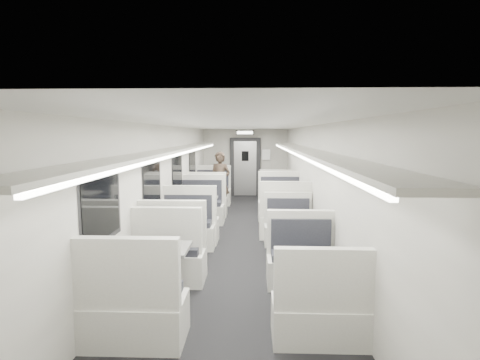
# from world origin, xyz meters

# --- Properties ---
(room) EXTENTS (3.24, 12.24, 2.64)m
(room) POSITION_xyz_m (0.00, 0.00, 1.20)
(room) COLOR black
(room) RESTS_ON ground
(booth_left_a) EXTENTS (1.13, 2.29, 1.23)m
(booth_left_a) POSITION_xyz_m (-1.00, 3.40, 0.41)
(booth_left_a) COLOR silver
(booth_left_a) RESTS_ON room
(booth_left_b) EXTENTS (1.12, 2.27, 1.21)m
(booth_left_b) POSITION_xyz_m (-1.00, 0.88, 0.41)
(booth_left_b) COLOR silver
(booth_left_b) RESTS_ON room
(booth_left_c) EXTENTS (1.07, 2.17, 1.16)m
(booth_left_c) POSITION_xyz_m (-1.00, -1.11, 0.39)
(booth_left_c) COLOR silver
(booth_left_c) RESTS_ON room
(booth_left_d) EXTENTS (1.12, 2.26, 1.21)m
(booth_left_d) POSITION_xyz_m (-1.00, -2.86, 0.41)
(booth_left_d) COLOR silver
(booth_left_d) RESTS_ON room
(booth_right_a) EXTENTS (1.02, 2.07, 1.11)m
(booth_right_a) POSITION_xyz_m (1.00, 3.47, 0.37)
(booth_right_a) COLOR silver
(booth_right_a) RESTS_ON room
(booth_right_b) EXTENTS (1.15, 2.33, 1.25)m
(booth_right_b) POSITION_xyz_m (1.00, 1.37, 0.42)
(booth_right_b) COLOR silver
(booth_right_b) RESTS_ON room
(booth_right_c) EXTENTS (0.96, 1.95, 1.05)m
(booth_right_c) POSITION_xyz_m (1.00, -0.77, 0.35)
(booth_right_c) COLOR silver
(booth_right_c) RESTS_ON room
(booth_right_d) EXTENTS (1.00, 2.04, 1.09)m
(booth_right_d) POSITION_xyz_m (1.00, -2.85, 0.36)
(booth_right_d) COLOR silver
(booth_right_d) RESTS_ON room
(passenger) EXTENTS (0.74, 0.61, 1.74)m
(passenger) POSITION_xyz_m (-0.66, 3.10, 0.87)
(passenger) COLOR black
(passenger) RESTS_ON room
(window_a) EXTENTS (0.02, 1.18, 0.84)m
(window_a) POSITION_xyz_m (-1.49, 3.40, 1.35)
(window_a) COLOR black
(window_a) RESTS_ON room
(window_b) EXTENTS (0.02, 1.18, 0.84)m
(window_b) POSITION_xyz_m (-1.49, 1.20, 1.35)
(window_b) COLOR black
(window_b) RESTS_ON room
(window_c) EXTENTS (0.02, 1.18, 0.84)m
(window_c) POSITION_xyz_m (-1.49, -1.00, 1.35)
(window_c) COLOR black
(window_c) RESTS_ON room
(window_d) EXTENTS (0.02, 1.18, 0.84)m
(window_d) POSITION_xyz_m (-1.49, -3.20, 1.35)
(window_d) COLOR black
(window_d) RESTS_ON room
(luggage_rack_left) EXTENTS (0.46, 10.40, 0.09)m
(luggage_rack_left) POSITION_xyz_m (-1.24, -0.30, 1.92)
(luggage_rack_left) COLOR silver
(luggage_rack_left) RESTS_ON room
(luggage_rack_right) EXTENTS (0.46, 10.40, 0.09)m
(luggage_rack_right) POSITION_xyz_m (1.24, -0.30, 1.92)
(luggage_rack_right) COLOR silver
(luggage_rack_right) RESTS_ON room
(vestibule_door) EXTENTS (1.10, 0.13, 2.10)m
(vestibule_door) POSITION_xyz_m (0.00, 5.93, 1.04)
(vestibule_door) COLOR black
(vestibule_door) RESTS_ON room
(exit_sign) EXTENTS (0.62, 0.12, 0.16)m
(exit_sign) POSITION_xyz_m (0.00, 5.44, 2.28)
(exit_sign) COLOR black
(exit_sign) RESTS_ON room
(wall_notice) EXTENTS (0.32, 0.02, 0.40)m
(wall_notice) POSITION_xyz_m (0.75, 5.92, 1.50)
(wall_notice) COLOR white
(wall_notice) RESTS_ON room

